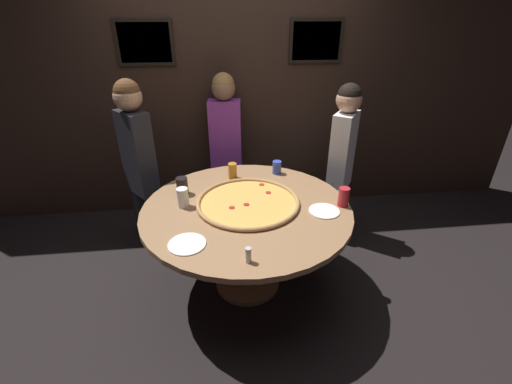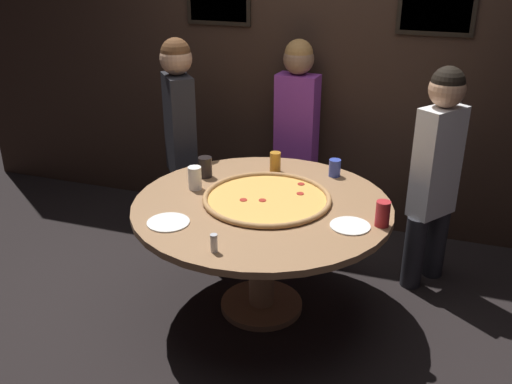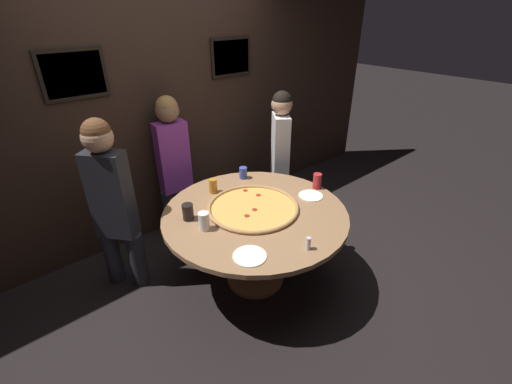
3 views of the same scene
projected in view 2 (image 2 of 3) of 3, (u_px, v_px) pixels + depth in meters
The scene contains 15 objects.
ground_plane at pixel (262, 307), 3.66m from camera, with size 24.00×24.00×0.00m, color black.
back_wall at pixel (320, 63), 4.31m from camera, with size 6.40×0.08×2.60m.
dining_table at pixel (262, 223), 3.42m from camera, with size 1.54×1.54×0.74m.
giant_pizza at pixel (267, 198), 3.39m from camera, with size 0.77×0.77×0.03m.
drink_cup_far_left at pixel (335, 168), 3.72m from camera, with size 0.08×0.08×0.11m, color #384CB7.
drink_cup_far_right at pixel (275, 162), 3.79m from camera, with size 0.07×0.07×0.13m, color #BC7A23.
drink_cup_beside_pizza at pixel (205, 167), 3.70m from camera, with size 0.09×0.09×0.13m, color black.
drink_cup_near_right at pixel (195, 178), 3.52m from camera, with size 0.08×0.08×0.15m, color white.
drink_cup_centre_back at pixel (383, 214), 3.07m from camera, with size 0.08×0.08×0.14m, color #B22328.
white_plate_near_front at pixel (168, 222), 3.12m from camera, with size 0.24×0.24×0.01m, color white.
white_plate_right_side at pixel (350, 226), 3.09m from camera, with size 0.22×0.22×0.01m, color white.
condiment_shaker at pixel (214, 243), 2.82m from camera, with size 0.04×0.04×0.10m.
diner_centre_back at pixel (180, 129), 4.21m from camera, with size 0.35×0.38×1.54m.
diner_far_right at pixel (436, 167), 3.62m from camera, with size 0.32×0.38×1.48m.
diner_side_left at pixel (297, 126), 4.34m from camera, with size 0.38×0.23×1.51m.
Camera 2 is at (0.96, -2.88, 2.18)m, focal length 40.00 mm.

